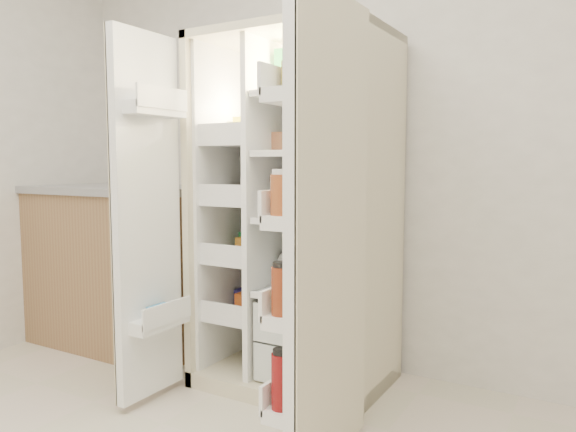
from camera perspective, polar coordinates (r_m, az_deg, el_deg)
The scene contains 5 objects.
wall_back at distance 3.09m, azimuth 7.25°, elevation 9.13°, with size 4.00×0.02×2.70m, color white.
refrigerator at distance 2.86m, azimuth 1.61°, elevation -2.72°, with size 0.92×0.70×1.80m.
freezer_door at distance 2.67m, azimuth -14.47°, elevation -0.28°, with size 0.15×0.40×1.72m.
fridge_door at distance 2.02m, azimuth 3.79°, elevation -2.39°, with size 0.17×0.58×1.72m.
kitchen_counter at distance 3.72m, azimuth -17.36°, elevation -4.71°, with size 1.39×0.74×1.01m.
Camera 1 is at (1.21, -0.83, 1.15)m, focal length 34.00 mm.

